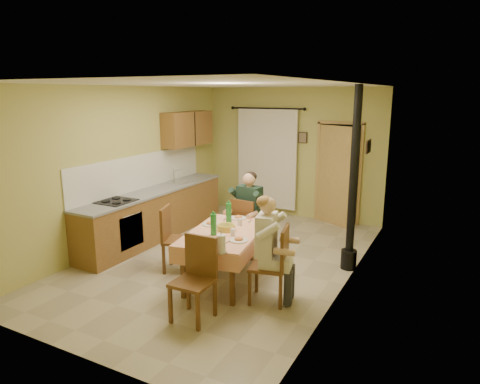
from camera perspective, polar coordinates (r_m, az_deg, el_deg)
The scene contains 17 objects.
floor at distance 7.12m, azimuth -2.18°, elevation -9.00°, with size 4.00×6.00×0.01m, color tan.
room_shell at distance 6.66m, azimuth -2.32°, elevation 5.68°, with size 4.04×6.04×2.82m.
kitchen_run at distance 8.21m, azimuth -11.20°, elevation -2.69°, with size 0.64×3.64×1.56m.
upper_cabinets at distance 9.04m, azimuth -6.97°, elevation 8.37°, with size 0.35×1.40×0.70m, color brown.
curtain at distance 9.54m, azimuth 3.60°, elevation 4.53°, with size 1.70×0.07×2.22m.
doorway at distance 9.04m, azimuth 12.71°, elevation 2.40°, with size 0.96×0.41×2.15m.
dining_table at distance 6.22m, azimuth -2.00°, elevation -8.56°, with size 1.21×1.73×0.76m.
tableware at distance 5.97m, azimuth -2.22°, elevation -4.97°, with size 0.96×1.57×0.33m.
chair_far at distance 7.23m, azimuth 1.05°, elevation -6.19°, with size 0.47×0.47×0.99m.
chair_near at distance 5.31m, azimuth -6.20°, elevation -13.68°, with size 0.45×0.45×1.01m.
chair_right at distance 5.71m, azimuth 3.94°, elevation -11.60°, with size 0.55×0.55×1.02m.
chair_left at distance 6.70m, azimuth -8.23°, elevation -7.92°, with size 0.56×0.56×1.00m.
man_far at distance 7.07m, azimuth 1.13°, elevation -1.65°, with size 0.61×0.49×1.39m.
man_right at distance 5.50m, azimuth 3.88°, elevation -6.02°, with size 0.54×0.63×1.39m.
stove_flue at distance 6.68m, azimuth 14.70°, elevation -1.68°, with size 0.24×0.24×2.80m.
picture_back at distance 9.25m, azimuth 8.38°, elevation 7.19°, with size 0.19×0.03×0.23m, color black.
picture_right at distance 7.09m, azimuth 16.76°, elevation 5.83°, with size 0.03×0.31×0.21m, color brown.
Camera 1 is at (3.31, -5.71, 2.67)m, focal length 32.00 mm.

